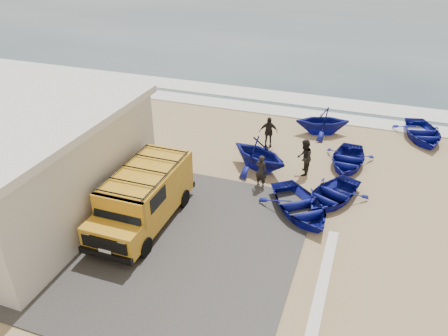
% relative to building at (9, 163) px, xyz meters
% --- Properties ---
extents(ground, '(160.00, 160.00, 0.00)m').
position_rel_building_xyz_m(ground, '(7.50, 2.00, -2.16)').
color(ground, tan).
extents(slab, '(12.00, 10.00, 0.05)m').
position_rel_building_xyz_m(slab, '(5.50, -0.00, -2.14)').
color(slab, '#403D3A').
rests_on(slab, ground).
extents(ocean, '(180.00, 88.00, 0.01)m').
position_rel_building_xyz_m(ocean, '(7.50, 58.00, -2.16)').
color(ocean, '#385166').
rests_on(ocean, ground).
extents(surf_line, '(180.00, 1.60, 0.06)m').
position_rel_building_xyz_m(surf_line, '(7.50, 14.00, -2.13)').
color(surf_line, white).
rests_on(surf_line, ground).
extents(surf_wash, '(180.00, 2.20, 0.04)m').
position_rel_building_xyz_m(surf_wash, '(7.50, 16.50, -2.14)').
color(surf_wash, white).
rests_on(surf_wash, ground).
extents(building, '(8.40, 9.40, 4.30)m').
position_rel_building_xyz_m(building, '(0.00, 0.00, 0.00)').
color(building, silver).
rests_on(building, ground).
extents(parapet, '(0.35, 6.00, 0.55)m').
position_rel_building_xyz_m(parapet, '(12.50, -1.00, -1.89)').
color(parapet, silver).
rests_on(parapet, ground).
extents(van, '(2.15, 5.28, 2.26)m').
position_rel_building_xyz_m(van, '(5.35, 0.93, -0.95)').
color(van, gold).
rests_on(van, ground).
extents(boat_near_left, '(4.31, 4.50, 0.76)m').
position_rel_building_xyz_m(boat_near_left, '(10.98, 3.49, -1.78)').
color(boat_near_left, navy).
rests_on(boat_near_left, ground).
extents(boat_near_right, '(3.47, 3.95, 0.68)m').
position_rel_building_xyz_m(boat_near_right, '(12.09, 4.88, -1.82)').
color(boat_near_right, navy).
rests_on(boat_near_right, ground).
extents(boat_mid_left, '(4.02, 3.84, 1.65)m').
position_rel_building_xyz_m(boat_mid_left, '(8.40, 6.50, -1.34)').
color(boat_mid_left, navy).
rests_on(boat_mid_left, ground).
extents(boat_mid_right, '(2.50, 3.40, 0.68)m').
position_rel_building_xyz_m(boat_mid_right, '(12.38, 8.26, -1.82)').
color(boat_mid_right, navy).
rests_on(boat_mid_right, ground).
extents(boat_far_left, '(3.57, 3.31, 1.54)m').
position_rel_building_xyz_m(boat_far_left, '(10.64, 11.58, -1.39)').
color(boat_far_left, navy).
rests_on(boat_far_left, ground).
extents(boat_far_right, '(3.44, 4.20, 0.76)m').
position_rel_building_xyz_m(boat_far_right, '(15.92, 12.67, -1.78)').
color(boat_far_right, navy).
rests_on(boat_far_right, ground).
extents(fisherman_front, '(0.64, 0.51, 1.56)m').
position_rel_building_xyz_m(fisherman_front, '(8.92, 5.01, -1.39)').
color(fisherman_front, black).
rests_on(fisherman_front, ground).
extents(fisherman_middle, '(0.68, 0.87, 1.76)m').
position_rel_building_xyz_m(fisherman_middle, '(10.50, 6.72, -1.28)').
color(fisherman_middle, black).
rests_on(fisherman_middle, ground).
extents(fisherman_back, '(1.04, 0.66, 1.65)m').
position_rel_building_xyz_m(fisherman_back, '(8.21, 9.03, -1.34)').
color(fisherman_back, black).
rests_on(fisherman_back, ground).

